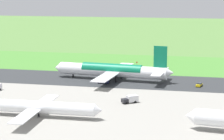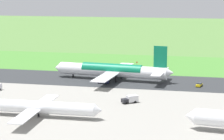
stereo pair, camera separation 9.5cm
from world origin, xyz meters
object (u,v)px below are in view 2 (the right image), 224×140
airliner_parked_mid (38,107)px  traffic_cone_orange (126,65)px  airliner_main (113,70)px  service_truck_fuel (130,99)px  no_stopping_sign (137,64)px  service_car_followme (199,85)px

airliner_parked_mid → traffic_cone_orange: bearing=-96.7°
airliner_main → service_truck_fuel: 38.44m
no_stopping_sign → traffic_cone_orange: (6.34, -3.76, -1.37)m
airliner_main → service_car_followme: bearing=172.3°
airliner_parked_mid → airliner_main: bearing=-101.6°
airliner_main → no_stopping_sign: airliner_main is taller
airliner_parked_mid → service_car_followme: (-48.84, -52.98, -2.40)m
service_truck_fuel → service_car_followme: bearing=-127.0°
airliner_main → airliner_parked_mid: 59.21m
airliner_parked_mid → service_truck_fuel: size_ratio=6.83×
airliner_parked_mid → no_stopping_sign: (-17.46, -91.26, -1.60)m
service_car_followme → no_stopping_sign: 49.51m
service_truck_fuel → no_stopping_sign: size_ratio=2.13×
traffic_cone_orange → airliner_parked_mid: bearing=83.3°
service_truck_fuel → traffic_cone_orange: size_ratio=10.81×
airliner_main → no_stopping_sign: size_ratio=19.41×
service_truck_fuel → traffic_cone_orange: bearing=-78.8°
traffic_cone_orange → airliner_main: bearing=91.3°
airliner_parked_mid → traffic_cone_orange: 95.72m
airliner_main → service_car_followme: airliner_main is taller
service_car_followme → no_stopping_sign: size_ratio=1.62×
airliner_parked_mid → service_car_followme: bearing=-132.7°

